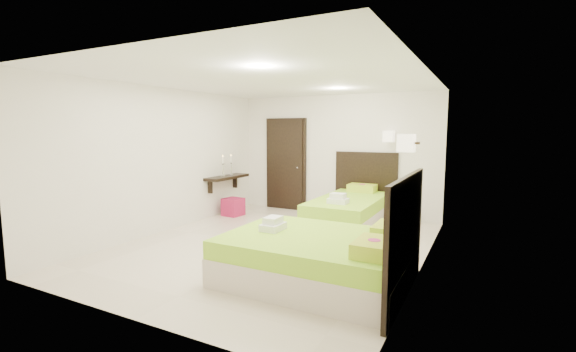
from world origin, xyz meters
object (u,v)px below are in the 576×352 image
at_px(nightstand, 400,215).
at_px(ottoman, 233,207).
at_px(bed_double, 322,256).
at_px(bed_single, 351,210).

height_order(nightstand, ottoman, ottoman).
xyz_separation_m(bed_double, ottoman, (-3.13, 2.54, -0.13)).
relative_size(bed_single, ottoman, 5.86).
xyz_separation_m(bed_single, ottoman, (-2.58, -0.20, -0.14)).
distance_m(nightstand, ottoman, 3.50).
bearing_deg(bed_single, ottoman, -175.65).
bearing_deg(ottoman, bed_single, 4.35).
bearing_deg(bed_single, bed_double, -78.77).
bearing_deg(ottoman, bed_double, -39.13).
distance_m(bed_double, nightstand, 3.52).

